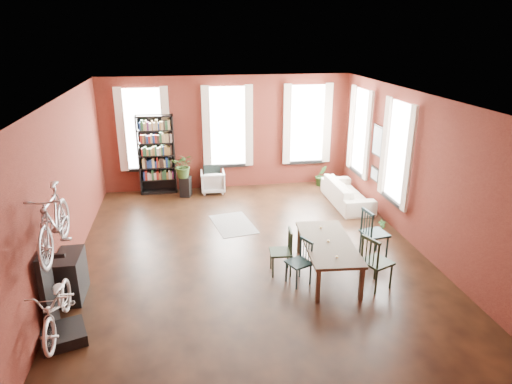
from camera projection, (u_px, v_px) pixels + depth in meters
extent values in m
plane|color=black|center=(252.00, 258.00, 9.28)|extent=(9.00, 9.00, 0.00)
cube|color=silver|center=(252.00, 99.00, 8.19)|extent=(7.00, 9.00, 0.04)
cube|color=#4E1913|center=(228.00, 133.00, 12.92)|extent=(7.00, 0.04, 3.20)
cube|color=#4E1913|center=(320.00, 326.00, 4.56)|extent=(7.00, 0.04, 3.20)
cube|color=#4E1913|center=(60.00, 193.00, 8.21)|extent=(0.04, 9.00, 3.20)
cube|color=#4E1913|center=(422.00, 174.00, 9.27)|extent=(0.04, 9.00, 3.20)
cube|color=white|center=(144.00, 129.00, 12.47)|extent=(1.00, 0.04, 2.20)
cube|color=beige|center=(144.00, 129.00, 12.41)|extent=(1.40, 0.06, 2.30)
cube|color=white|center=(228.00, 126.00, 12.82)|extent=(1.00, 0.04, 2.20)
cube|color=beige|center=(228.00, 127.00, 12.75)|extent=(1.40, 0.06, 2.30)
cube|color=white|center=(307.00, 124.00, 13.17)|extent=(1.00, 0.04, 2.20)
cube|color=beige|center=(307.00, 124.00, 13.10)|extent=(1.40, 0.06, 2.30)
cube|color=white|center=(399.00, 152.00, 10.12)|extent=(0.04, 1.00, 2.20)
cube|color=beige|center=(396.00, 153.00, 10.11)|extent=(0.06, 1.40, 2.30)
cube|color=white|center=(362.00, 131.00, 12.17)|extent=(0.04, 1.00, 2.20)
cube|color=beige|center=(359.00, 132.00, 12.16)|extent=(0.06, 1.40, 2.30)
cube|color=black|center=(378.00, 141.00, 11.14)|extent=(0.04, 0.55, 0.75)
cube|color=black|center=(375.00, 174.00, 11.43)|extent=(0.04, 0.45, 0.35)
cube|color=#483B2B|center=(327.00, 258.00, 8.56)|extent=(1.04, 2.03, 0.67)
cube|color=#183334|center=(299.00, 263.00, 8.22)|extent=(0.51, 0.51, 0.84)
cube|color=black|center=(281.00, 252.00, 8.57)|extent=(0.44, 0.44, 0.88)
cube|color=#1D2F1B|center=(377.00, 262.00, 8.08)|extent=(0.61, 0.61, 1.00)
cube|color=#183234|center=(375.00, 233.00, 9.18)|extent=(0.53, 0.53, 1.02)
cube|color=black|center=(157.00, 155.00, 12.60)|extent=(1.00, 0.32, 2.20)
imported|color=silver|center=(213.00, 180.00, 12.89)|extent=(0.68, 0.63, 0.68)
imported|color=beige|center=(347.00, 189.00, 12.00)|extent=(0.61, 2.08, 0.81)
cube|color=black|center=(233.00, 224.00, 10.85)|extent=(1.10, 1.51, 0.01)
cube|color=black|center=(64.00, 335.00, 6.80)|extent=(0.77, 0.77, 0.18)
cube|color=black|center=(48.00, 292.00, 6.87)|extent=(0.16, 0.60, 1.30)
cube|color=black|center=(71.00, 276.00, 7.81)|extent=(0.40, 0.80, 0.80)
cube|color=black|center=(186.00, 187.00, 12.58)|extent=(0.34, 0.34, 0.55)
imported|color=#2C5823|center=(321.00, 181.00, 13.48)|extent=(0.42, 0.66, 0.28)
imported|color=#295C25|center=(381.00, 232.00, 10.28)|extent=(0.23, 0.38, 0.13)
imported|color=beige|center=(54.00, 284.00, 6.50)|extent=(0.57, 0.84, 1.58)
imported|color=#A5A8AD|center=(50.00, 200.00, 6.41)|extent=(0.47, 1.00, 1.66)
imported|color=#315120|center=(184.00, 168.00, 12.38)|extent=(0.72, 0.77, 0.52)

